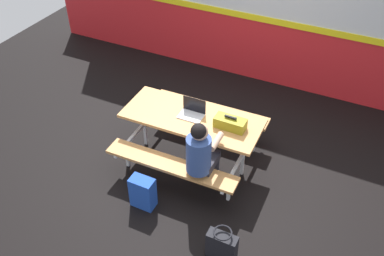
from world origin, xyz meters
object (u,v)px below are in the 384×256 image
at_px(student_nearer, 201,153).
at_px(toolbox_grey, 230,123).
at_px(picnic_table_main, 192,127).
at_px(backpack_dark, 143,192).
at_px(laptop_silver, 192,112).
at_px(tote_bag_bright, 222,246).

height_order(student_nearer, toolbox_grey, student_nearer).
bearing_deg(picnic_table_main, backpack_dark, -99.76).
relative_size(student_nearer, laptop_silver, 3.72).
height_order(picnic_table_main, toolbox_grey, toolbox_grey).
relative_size(picnic_table_main, toolbox_grey, 4.64).
bearing_deg(student_nearer, laptop_silver, 124.51).
distance_m(laptop_silver, toolbox_grey, 0.55).
bearing_deg(backpack_dark, student_nearer, 40.02).
xyz_separation_m(laptop_silver, toolbox_grey, (0.54, -0.03, 0.02)).
distance_m(student_nearer, toolbox_grey, 0.59).
bearing_deg(tote_bag_bright, backpack_dark, 166.68).
height_order(laptop_silver, backpack_dark, laptop_silver).
bearing_deg(toolbox_grey, tote_bag_bright, -70.54).
relative_size(picnic_table_main, backpack_dark, 4.22).
bearing_deg(picnic_table_main, student_nearer, -54.75).
bearing_deg(student_nearer, backpack_dark, -139.98).
bearing_deg(tote_bag_bright, student_nearer, 128.86).
bearing_deg(backpack_dark, toolbox_grey, 55.69).
bearing_deg(student_nearer, tote_bag_bright, -51.14).
distance_m(student_nearer, tote_bag_bright, 1.09).
height_order(student_nearer, laptop_silver, student_nearer).
xyz_separation_m(picnic_table_main, student_nearer, (0.39, -0.55, 0.13)).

